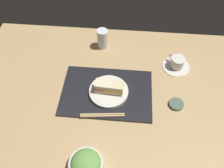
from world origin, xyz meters
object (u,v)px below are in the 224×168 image
(sandwich_plate, at_px, (109,91))
(salad_bowl, at_px, (86,164))
(small_sauce_dish, at_px, (176,104))
(drinking_glass, at_px, (102,39))
(sandwich_far, at_px, (114,88))
(chopsticks_pair, at_px, (102,115))
(coffee_cup, at_px, (177,63))
(sandwich_near, at_px, (103,86))

(sandwich_plate, distance_m, salad_bowl, 0.36)
(small_sauce_dish, bearing_deg, drinking_glass, 136.79)
(sandwich_far, relative_size, drinking_glass, 0.78)
(sandwich_far, height_order, chopsticks_pair, sandwich_far)
(sandwich_far, distance_m, salad_bowl, 0.37)
(salad_bowl, xyz_separation_m, coffee_cup, (0.39, 0.57, -0.01))
(sandwich_far, relative_size, coffee_cup, 0.61)
(sandwich_far, height_order, drinking_glass, drinking_glass)
(sandwich_plate, xyz_separation_m, salad_bowl, (-0.05, -0.36, 0.01))
(sandwich_far, bearing_deg, chopsticks_pair, -108.95)
(drinking_glass, height_order, small_sauce_dish, drinking_glass)
(coffee_cup, height_order, drinking_glass, drinking_glass)
(salad_bowl, relative_size, coffee_cup, 0.93)
(salad_bowl, distance_m, coffee_cup, 0.69)
(drinking_glass, xyz_separation_m, small_sauce_dish, (0.39, -0.37, -0.05))
(sandwich_far, xyz_separation_m, coffee_cup, (0.31, 0.21, -0.03))
(sandwich_near, xyz_separation_m, sandwich_far, (0.06, -0.00, -0.00))
(chopsticks_pair, relative_size, drinking_glass, 1.76)
(sandwich_far, height_order, coffee_cup, sandwich_far)
(sandwich_plate, height_order, small_sauce_dish, sandwich_plate)
(chopsticks_pair, relative_size, coffee_cup, 1.38)
(sandwich_far, xyz_separation_m, salad_bowl, (-0.08, -0.36, -0.02))
(coffee_cup, relative_size, small_sauce_dish, 2.10)
(coffee_cup, distance_m, small_sauce_dish, 0.25)
(sandwich_plate, height_order, coffee_cup, coffee_cup)
(chopsticks_pair, distance_m, small_sauce_dish, 0.35)
(sandwich_far, xyz_separation_m, drinking_glass, (-0.09, 0.33, -0.00))
(sandwich_near, relative_size, sandwich_far, 0.97)
(sandwich_far, bearing_deg, salad_bowl, -102.61)
(salad_bowl, height_order, coffee_cup, salad_bowl)
(salad_bowl, xyz_separation_m, chopsticks_pair, (0.04, 0.23, -0.02))
(sandwich_far, bearing_deg, small_sauce_dish, -6.45)
(sandwich_plate, xyz_separation_m, chopsticks_pair, (-0.02, -0.13, -0.00))
(sandwich_near, height_order, chopsticks_pair, sandwich_near)
(chopsticks_pair, height_order, small_sauce_dish, chopsticks_pair)
(coffee_cup, xyz_separation_m, small_sauce_dish, (-0.02, -0.24, -0.02))
(chopsticks_pair, height_order, drinking_glass, drinking_glass)
(sandwich_plate, bearing_deg, coffee_cup, 31.49)
(sandwich_plate, height_order, salad_bowl, salad_bowl)
(sandwich_plate, bearing_deg, chopsticks_pair, -97.16)
(sandwich_far, distance_m, drinking_glass, 0.35)
(sandwich_near, relative_size, drinking_glass, 0.76)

